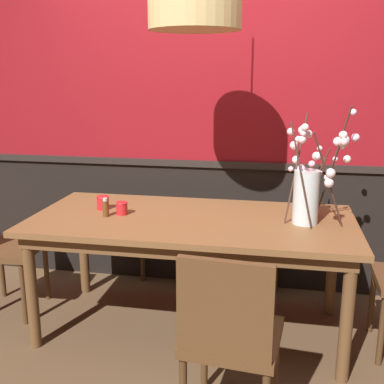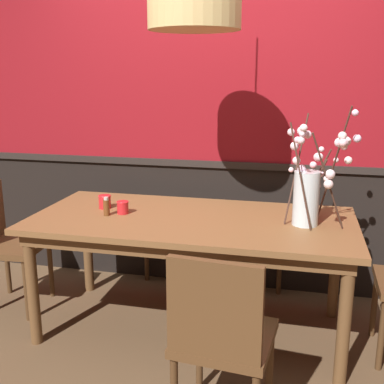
% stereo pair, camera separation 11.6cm
% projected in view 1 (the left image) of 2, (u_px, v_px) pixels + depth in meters
% --- Properties ---
extents(ground_plane, '(24.00, 24.00, 0.00)m').
position_uv_depth(ground_plane, '(192.00, 328.00, 3.11)').
color(ground_plane, brown).
extents(back_wall, '(5.25, 0.14, 2.70)m').
position_uv_depth(back_wall, '(211.00, 114.00, 3.53)').
color(back_wall, black).
rests_on(back_wall, ground).
extents(dining_table, '(1.99, 0.95, 0.77)m').
position_uv_depth(dining_table, '(192.00, 230.00, 2.94)').
color(dining_table, brown).
rests_on(dining_table, ground).
extents(chair_far_side_right, '(0.44, 0.41, 0.88)m').
position_uv_depth(chair_far_side_right, '(253.00, 221.00, 3.74)').
color(chair_far_side_right, brown).
rests_on(chair_far_side_right, ground).
extents(chair_near_side_right, '(0.47, 0.47, 0.90)m').
position_uv_depth(chair_near_side_right, '(230.00, 334.00, 2.09)').
color(chair_near_side_right, brown).
rests_on(chair_near_side_right, ground).
extents(chair_far_side_left, '(0.45, 0.45, 0.90)m').
position_uv_depth(chair_far_side_left, '(173.00, 214.00, 3.89)').
color(chair_far_side_left, brown).
rests_on(chair_far_side_left, ground).
extents(vase_with_blossoms, '(0.41, 0.47, 0.70)m').
position_uv_depth(vase_with_blossoms, '(310.00, 188.00, 2.75)').
color(vase_with_blossoms, silver).
rests_on(vase_with_blossoms, dining_table).
extents(candle_holder_nearer_center, '(0.08, 0.08, 0.09)m').
position_uv_depth(candle_holder_nearer_center, '(103.00, 203.00, 3.09)').
color(candle_holder_nearer_center, red).
rests_on(candle_holder_nearer_center, dining_table).
extents(candle_holder_nearer_edge, '(0.08, 0.08, 0.08)m').
position_uv_depth(candle_holder_nearer_edge, '(122.00, 208.00, 2.98)').
color(candle_holder_nearer_edge, red).
rests_on(candle_holder_nearer_edge, dining_table).
extents(condiment_bottle, '(0.04, 0.04, 0.12)m').
position_uv_depth(condiment_bottle, '(106.00, 208.00, 2.93)').
color(condiment_bottle, brown).
rests_on(condiment_bottle, dining_table).
extents(pendant_lamp, '(0.52, 0.52, 0.83)m').
position_uv_depth(pendant_lamp, '(195.00, 11.00, 2.58)').
color(pendant_lamp, tan).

